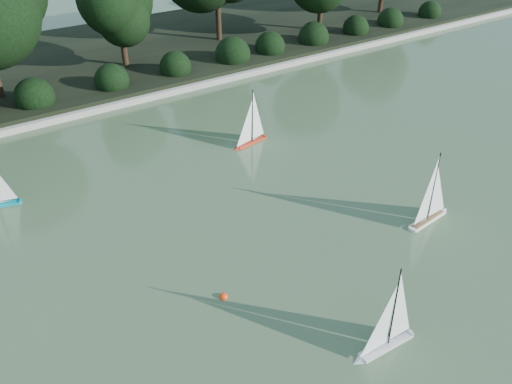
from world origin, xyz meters
TOP-DOWN VIEW (x-y plane):
  - ground at (0.00, 0.00)m, footprint 80.00×80.00m
  - pond_coping at (0.00, 9.00)m, footprint 40.00×0.35m
  - far_bank at (0.00, 13.00)m, footprint 40.00×8.00m
  - shrub_hedge at (0.00, 9.90)m, footprint 29.10×1.10m
  - sailboat_white_a at (-0.13, -1.48)m, footprint 1.16×0.24m
  - sailboat_white_b at (3.04, 0.27)m, footprint 1.22×0.30m
  - sailboat_orange at (1.70, 4.95)m, footprint 1.13×0.37m
  - race_buoy at (-1.55, 0.73)m, footprint 0.15×0.15m

SIDE VIEW (x-z plane):
  - ground at x=0.00m, z-range 0.00..0.00m
  - race_buoy at x=-1.55m, z-range -0.08..0.08m
  - pond_coping at x=0.00m, z-range 0.00..0.18m
  - far_bank at x=0.00m, z-range 0.00..0.30m
  - sailboat_orange at x=1.70m, z-range -0.53..1.01m
  - sailboat_white_a at x=-0.13m, z-range -0.54..1.04m
  - sailboat_white_b at x=3.04m, z-range -0.57..1.09m
  - shrub_hedge at x=0.00m, z-range -0.10..1.00m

